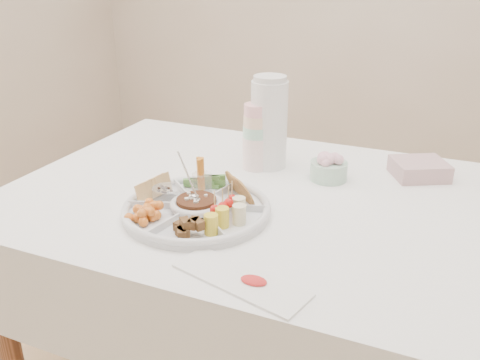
% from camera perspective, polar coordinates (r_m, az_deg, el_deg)
% --- Properties ---
extents(dining_table, '(1.52, 1.02, 0.76)m').
position_cam_1_polar(dining_table, '(1.64, 3.50, -13.90)').
color(dining_table, white).
rests_on(dining_table, floor).
extents(party_tray, '(0.48, 0.48, 0.04)m').
position_cam_1_polar(party_tray, '(1.33, -4.89, -3.01)').
color(party_tray, silver).
rests_on(party_tray, dining_table).
extents(bean_dip, '(0.13, 0.13, 0.04)m').
position_cam_1_polar(bean_dip, '(1.32, -4.90, -2.72)').
color(bean_dip, '#552916').
rests_on(bean_dip, party_tray).
extents(tortillas, '(0.12, 0.12, 0.05)m').
position_cam_1_polar(tortillas, '(1.36, 0.18, -1.17)').
color(tortillas, '#AA6D2A').
rests_on(tortillas, party_tray).
extents(carrot_cucumber, '(0.14, 0.14, 0.10)m').
position_cam_1_polar(carrot_cucumber, '(1.43, -4.12, 0.79)').
color(carrot_cucumber, orange).
rests_on(carrot_cucumber, party_tray).
extents(pita_raisins, '(0.13, 0.13, 0.06)m').
position_cam_1_polar(pita_raisins, '(1.40, -9.06, -0.85)').
color(pita_raisins, tan).
rests_on(pita_raisins, party_tray).
extents(cherries, '(0.14, 0.14, 0.04)m').
position_cam_1_polar(cherries, '(1.29, -10.33, -3.53)').
color(cherries, orange).
rests_on(cherries, party_tray).
extents(granola_chunks, '(0.11, 0.11, 0.04)m').
position_cam_1_polar(granola_chunks, '(1.21, -5.90, -5.15)').
color(granola_chunks, '#3D2518').
rests_on(granola_chunks, party_tray).
extents(banana_tomato, '(0.14, 0.14, 0.09)m').
position_cam_1_polar(banana_tomato, '(1.24, -0.28, -3.02)').
color(banana_tomato, '#D7CE61').
rests_on(banana_tomato, party_tray).
extents(cup_stack, '(0.09, 0.09, 0.24)m').
position_cam_1_polar(cup_stack, '(1.59, 1.84, 5.39)').
color(cup_stack, '#B7BAB6').
rests_on(cup_stack, dining_table).
extents(thermos, '(0.14, 0.14, 0.30)m').
position_cam_1_polar(thermos, '(1.60, 3.28, 6.58)').
color(thermos, white).
rests_on(thermos, dining_table).
extents(flower_bowl, '(0.13, 0.13, 0.08)m').
position_cam_1_polar(flower_bowl, '(1.55, 9.95, 1.51)').
color(flower_bowl, '#A4C3B1').
rests_on(flower_bowl, dining_table).
extents(napkin_stack, '(0.20, 0.19, 0.05)m').
position_cam_1_polar(napkin_stack, '(1.65, 19.48, 1.18)').
color(napkin_stack, '#C29A9E').
rests_on(napkin_stack, dining_table).
extents(placemat, '(0.32, 0.17, 0.01)m').
position_cam_1_polar(placemat, '(1.07, 0.04, -11.12)').
color(placemat, silver).
rests_on(placemat, dining_table).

